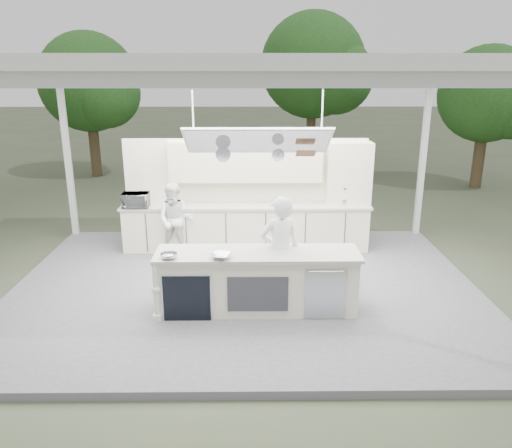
{
  "coord_description": "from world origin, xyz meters",
  "views": [
    {
      "loc": [
        0.1,
        -7.97,
        3.72
      ],
      "look_at": [
        0.19,
        0.4,
        1.11
      ],
      "focal_mm": 35.0,
      "sensor_mm": 36.0,
      "label": 1
    }
  ],
  "objects_px": {
    "head_chef": "(280,251)",
    "sous_chef": "(175,220)",
    "back_counter": "(246,226)",
    "demo_island": "(256,281)"
  },
  "relations": [
    {
      "from": "demo_island",
      "to": "sous_chef",
      "type": "relative_size",
      "value": 2.08
    },
    {
      "from": "head_chef",
      "to": "sous_chef",
      "type": "bearing_deg",
      "value": -59.97
    },
    {
      "from": "back_counter",
      "to": "sous_chef",
      "type": "height_order",
      "value": "sous_chef"
    },
    {
      "from": "head_chef",
      "to": "sous_chef",
      "type": "height_order",
      "value": "head_chef"
    },
    {
      "from": "demo_island",
      "to": "sous_chef",
      "type": "distance_m",
      "value": 2.85
    },
    {
      "from": "back_counter",
      "to": "head_chef",
      "type": "relative_size",
      "value": 2.87
    },
    {
      "from": "head_chef",
      "to": "sous_chef",
      "type": "xyz_separation_m",
      "value": [
        -1.94,
        2.15,
        -0.14
      ]
    },
    {
      "from": "back_counter",
      "to": "sous_chef",
      "type": "relative_size",
      "value": 3.4
    },
    {
      "from": "demo_island",
      "to": "head_chef",
      "type": "bearing_deg",
      "value": 29.35
    },
    {
      "from": "demo_island",
      "to": "head_chef",
      "type": "distance_m",
      "value": 0.6
    }
  ]
}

